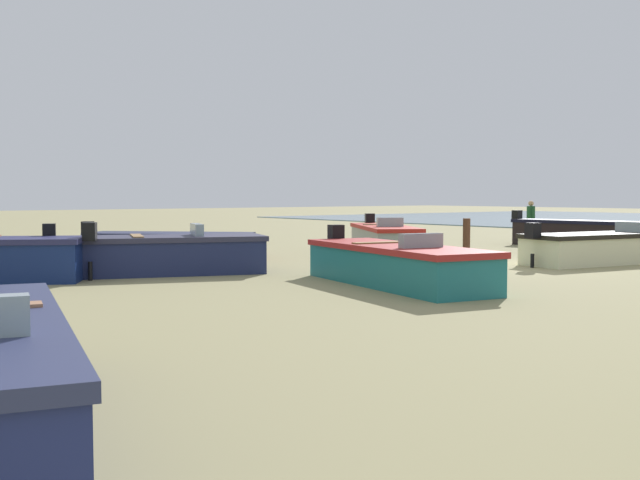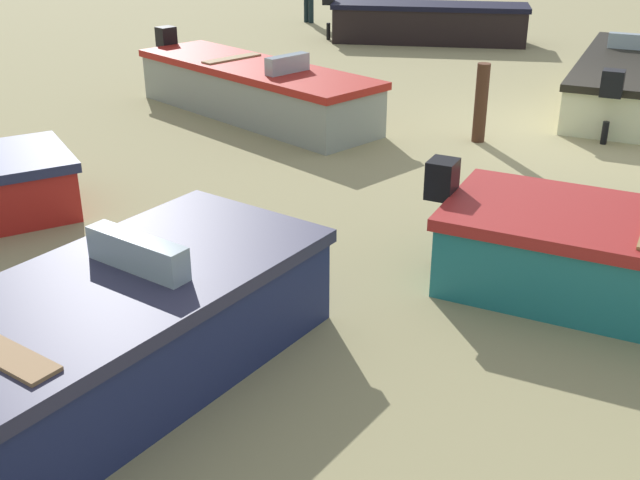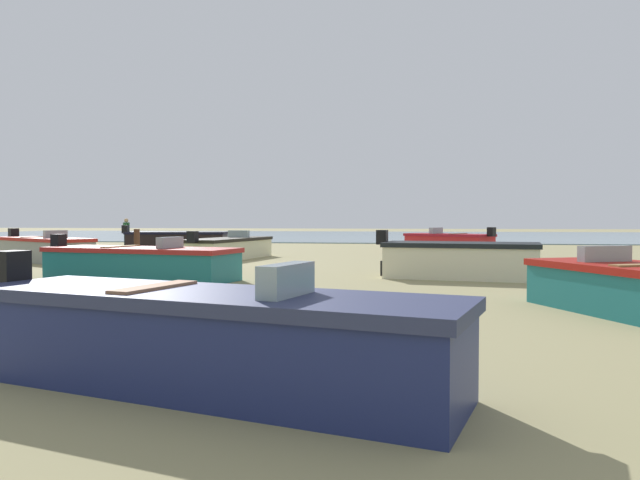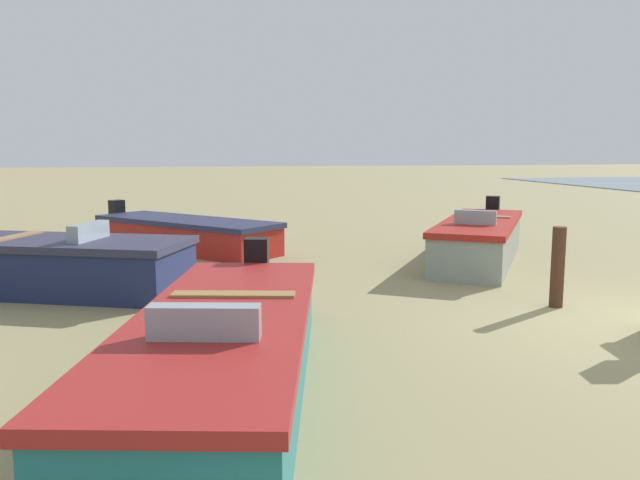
{
  "view_description": "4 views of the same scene",
  "coord_description": "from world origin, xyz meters",
  "px_view_note": "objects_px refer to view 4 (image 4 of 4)",
  "views": [
    {
      "loc": [
        -12.6,
        16.63,
        1.88
      ],
      "look_at": [
        2.82,
        4.54,
        0.71
      ],
      "focal_mm": 42.85,
      "sensor_mm": 36.0,
      "label": 1
    },
    {
      "loc": [
        0.74,
        12.84,
        3.74
      ],
      "look_at": [
        2.14,
        7.39,
        1.18
      ],
      "focal_mm": 44.28,
      "sensor_mm": 36.0,
      "label": 2
    },
    {
      "loc": [
        -8.17,
        20.37,
        1.57
      ],
      "look_at": [
        -5.33,
        1.63,
        0.91
      ],
      "focal_mm": 33.66,
      "sensor_mm": 36.0,
      "label": 3
    },
    {
      "loc": [
        -7.2,
        5.92,
        2.38
      ],
      "look_at": [
        3.52,
        3.86,
        0.8
      ],
      "focal_mm": 35.49,
      "sensor_mm": 36.0,
      "label": 4
    }
  ],
  "objects_px": {
    "boat_teal_1": "(224,352)",
    "boat_navy_4": "(45,265)",
    "boat_grey_6": "(480,240)",
    "boat_red_10": "(186,234)",
    "mooring_post_near_water": "(558,267)"
  },
  "relations": [
    {
      "from": "boat_teal_1",
      "to": "mooring_post_near_water",
      "type": "xyz_separation_m",
      "value": [
        2.54,
        -5.08,
        0.18
      ]
    },
    {
      "from": "boat_grey_6",
      "to": "mooring_post_near_water",
      "type": "distance_m",
      "value": 3.92
    },
    {
      "from": "boat_teal_1",
      "to": "boat_navy_4",
      "type": "height_order",
      "value": "boat_navy_4"
    },
    {
      "from": "boat_navy_4",
      "to": "boat_grey_6",
      "type": "bearing_deg",
      "value": 119.93
    },
    {
      "from": "boat_grey_6",
      "to": "mooring_post_near_water",
      "type": "height_order",
      "value": "mooring_post_near_water"
    },
    {
      "from": "boat_teal_1",
      "to": "mooring_post_near_water",
      "type": "distance_m",
      "value": 5.68
    },
    {
      "from": "boat_teal_1",
      "to": "boat_red_10",
      "type": "bearing_deg",
      "value": -74.73
    },
    {
      "from": "boat_navy_4",
      "to": "boat_grey_6",
      "type": "relative_size",
      "value": 1.02
    },
    {
      "from": "boat_red_10",
      "to": "boat_grey_6",
      "type": "bearing_deg",
      "value": 112.3
    },
    {
      "from": "boat_teal_1",
      "to": "boat_grey_6",
      "type": "xyz_separation_m",
      "value": [
        6.42,
        -5.63,
        0.03
      ]
    },
    {
      "from": "boat_red_10",
      "to": "mooring_post_near_water",
      "type": "relative_size",
      "value": 3.7
    },
    {
      "from": "boat_teal_1",
      "to": "boat_navy_4",
      "type": "xyz_separation_m",
      "value": [
        5.1,
        2.76,
        0.03
      ]
    },
    {
      "from": "boat_grey_6",
      "to": "boat_red_10",
      "type": "distance_m",
      "value": 6.72
    },
    {
      "from": "boat_grey_6",
      "to": "boat_red_10",
      "type": "height_order",
      "value": "boat_grey_6"
    },
    {
      "from": "boat_navy_4",
      "to": "boat_grey_6",
      "type": "distance_m",
      "value": 8.49
    }
  ]
}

